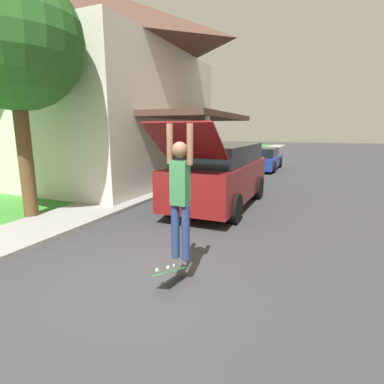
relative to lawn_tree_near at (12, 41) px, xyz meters
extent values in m
plane|color=#333335|center=(4.56, -1.68, -4.44)|extent=(120.00, 120.00, 0.00)
cube|color=#387F2D|center=(-3.44, 4.32, -4.40)|extent=(10.00, 80.00, 0.08)
cube|color=gray|center=(0.96, 4.32, -4.39)|extent=(1.80, 80.00, 0.10)
cube|color=beige|center=(-3.31, 5.92, -1.60)|extent=(9.46, 8.58, 5.52)
pyramid|color=#4C3328|center=(-3.31, 5.92, 2.68)|extent=(10.26, 9.38, 3.04)
cube|color=#4C3328|center=(2.51, 5.92, -1.56)|extent=(2.60, 6.01, 0.20)
cylinder|color=silver|center=(3.61, 3.77, -3.01)|extent=(0.16, 0.16, 2.70)
cylinder|color=brown|center=(0.00, 0.00, -2.63)|extent=(0.36, 0.36, 3.47)
sphere|color=#286023|center=(0.00, 0.00, 0.03)|extent=(3.35, 3.35, 3.35)
cube|color=maroon|center=(4.21, 3.31, -3.62)|extent=(1.88, 4.94, 1.06)
cube|color=black|center=(4.21, 3.43, -2.81)|extent=(1.73, 3.85, 0.55)
cylinder|color=black|center=(3.31, 4.84, -4.06)|extent=(0.24, 0.77, 0.77)
cylinder|color=black|center=(5.11, 4.84, -4.06)|extent=(0.24, 0.77, 0.77)
cylinder|color=black|center=(3.31, 1.78, -4.06)|extent=(0.24, 0.77, 0.77)
cylinder|color=black|center=(5.11, 1.78, -4.06)|extent=(0.24, 0.77, 0.77)
cube|color=maroon|center=(4.21, 0.79, -2.35)|extent=(1.66, 1.21, 0.87)
cube|color=navy|center=(3.80, 13.00, -3.97)|extent=(1.80, 4.57, 0.62)
cube|color=black|center=(3.80, 12.89, -3.40)|extent=(1.58, 2.38, 0.52)
cylinder|color=black|center=(2.93, 14.37, -4.12)|extent=(0.20, 0.64, 0.64)
cylinder|color=black|center=(4.67, 14.37, -4.12)|extent=(0.20, 0.64, 0.64)
cylinder|color=black|center=(2.93, 11.63, -4.12)|extent=(0.20, 0.64, 0.64)
cylinder|color=black|center=(4.67, 11.63, -4.12)|extent=(0.20, 0.64, 0.64)
cylinder|color=navy|center=(5.06, -1.52, -3.62)|extent=(0.13, 0.13, 0.85)
cylinder|color=navy|center=(5.23, -1.52, -3.62)|extent=(0.13, 0.13, 0.85)
cube|color=#337042|center=(5.15, -1.52, -2.87)|extent=(0.25, 0.20, 0.65)
sphere|color=brown|center=(5.15, -1.52, -2.38)|extent=(0.24, 0.24, 0.24)
cylinder|color=brown|center=(4.99, -1.52, -2.30)|extent=(0.09, 0.09, 0.58)
cylinder|color=brown|center=(5.31, -1.52, -2.30)|extent=(0.09, 0.09, 0.58)
cube|color=#337F3D|center=(5.07, -1.66, -4.21)|extent=(0.29, 0.76, 0.30)
cylinder|color=silver|center=(5.17, -1.40, -4.18)|extent=(0.03, 0.06, 0.06)
cylinder|color=silver|center=(4.98, -1.40, -4.26)|extent=(0.03, 0.06, 0.06)
cylinder|color=silver|center=(5.12, -1.87, -4.05)|extent=(0.03, 0.06, 0.06)
cylinder|color=silver|center=(4.93, -1.87, -4.13)|extent=(0.03, 0.06, 0.06)
camera|label=1|loc=(7.01, -5.43, -2.11)|focal=28.00mm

